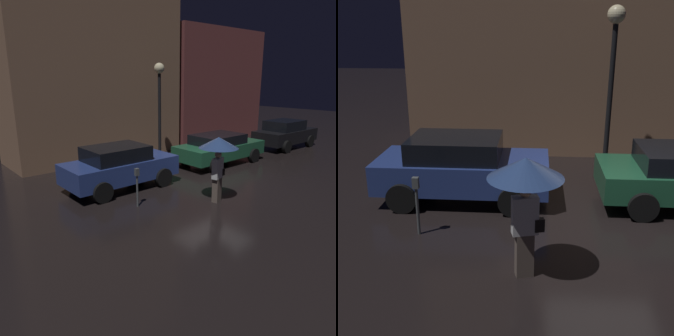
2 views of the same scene
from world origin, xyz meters
TOP-DOWN VIEW (x-y plane):
  - ground_plane at (0.00, 0.00)m, footprint 60.00×60.00m
  - building_facade_left at (-1.41, 6.50)m, footprint 8.23×3.00m
  - building_facade_right at (6.51, 6.50)m, footprint 6.97×3.00m
  - parked_car_blue at (-3.27, 1.54)m, footprint 3.94×1.95m
  - parked_car_green at (1.99, 1.54)m, footprint 4.27×2.03m
  - parked_car_black at (7.39, 1.48)m, footprint 3.96×1.88m
  - pedestrian_with_umbrella at (-1.70, -1.56)m, footprint 1.20×1.20m
  - parking_meter at (-3.82, -0.29)m, footprint 0.12×0.10m
  - street_lamp_near at (0.37, 3.79)m, footprint 0.46×0.46m

SIDE VIEW (x-z plane):
  - ground_plane at x=0.00m, z-range 0.00..0.00m
  - parked_car_green at x=1.99m, z-range 0.05..1.39m
  - parking_meter at x=-3.82m, z-range 0.15..1.34m
  - parked_car_black at x=7.39m, z-range 0.03..1.54m
  - parked_car_blue at x=-3.27m, z-range 0.04..1.55m
  - pedestrian_with_umbrella at x=-1.70m, z-range 0.67..2.72m
  - street_lamp_near at x=0.37m, z-range 1.00..5.38m
  - building_facade_right at x=6.51m, z-range 0.00..6.52m
  - building_facade_left at x=-1.41m, z-range 0.00..10.94m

